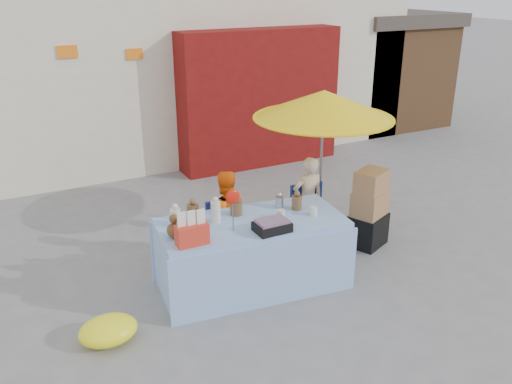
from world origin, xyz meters
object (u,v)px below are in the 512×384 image
vendor_orange (225,218)px  box_stack (369,211)px  vendor_beige (308,200)px  umbrella (324,105)px  market_table (251,253)px  chair_right (312,229)px  chair_left (230,248)px

vendor_orange → box_stack: 2.00m
vendor_beige → umbrella: 1.31m
umbrella → box_stack: (0.39, -0.63, -1.38)m
market_table → chair_right: 1.34m
vendor_beige → chair_right: bearing=95.3°
vendor_beige → box_stack: 0.85m
vendor_beige → umbrella: umbrella is taller
chair_left → chair_right: same height
market_table → chair_left: size_ratio=2.74×
vendor_orange → umbrella: (1.55, 0.15, 1.26)m
chair_left → vendor_beige: bearing=10.9°
vendor_orange → umbrella: bearing=-169.7°
vendor_beige → box_stack: size_ratio=1.14×
market_table → vendor_orange: size_ratio=1.85×
chair_right → vendor_orange: (-1.25, 0.13, 0.37)m
chair_left → vendor_beige: size_ratio=0.68×
vendor_beige → vendor_orange: bearing=4.7°
chair_right → vendor_beige: vendor_beige is taller
chair_left → umbrella: umbrella is taller
chair_left → box_stack: 1.99m
market_table → vendor_beige: size_ratio=1.86×
chair_left → umbrella: size_ratio=0.41×
chair_right → umbrella: umbrella is taller
vendor_orange → chair_right: bearing=178.6°
market_table → umbrella: umbrella is taller
chair_left → box_stack: box_stack is taller
market_table → vendor_beige: (1.22, 0.67, 0.19)m
chair_right → vendor_beige: (-0.00, 0.13, 0.37)m
chair_right → vendor_orange: bearing=178.6°
umbrella → chair_left: bearing=-169.6°
chair_left → vendor_orange: (-0.00, 0.13, 0.37)m
chair_right → vendor_beige: 0.39m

